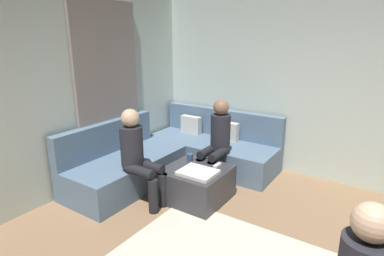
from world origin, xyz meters
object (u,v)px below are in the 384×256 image
(game_remote, at_px, (217,165))
(person_on_couch_back, at_px, (217,139))
(person_on_couch_side, at_px, (138,153))
(coffee_mug, at_px, (190,157))
(sectional_couch, at_px, (176,155))
(ottoman, at_px, (196,184))

(game_remote, distance_m, person_on_couch_back, 0.47)
(game_remote, relative_size, person_on_couch_side, 0.12)
(person_on_couch_back, distance_m, person_on_couch_side, 1.16)
(game_remote, height_order, person_on_couch_back, person_on_couch_back)
(coffee_mug, bearing_deg, sectional_couch, 144.57)
(sectional_couch, bearing_deg, person_on_couch_back, 4.71)
(coffee_mug, bearing_deg, person_on_couch_back, 64.35)
(ottoman, relative_size, person_on_couch_back, 0.63)
(sectional_couch, relative_size, person_on_couch_side, 2.12)
(ottoman, xyz_separation_m, person_on_couch_side, (-0.55, -0.46, 0.45))
(sectional_couch, distance_m, ottoman, 0.87)
(game_remote, bearing_deg, coffee_mug, -174.29)
(ottoman, xyz_separation_m, coffee_mug, (-0.22, 0.18, 0.26))
(sectional_couch, bearing_deg, coffee_mug, -35.43)
(coffee_mug, distance_m, person_on_couch_side, 0.75)
(sectional_couch, xyz_separation_m, coffee_mug, (0.48, -0.34, 0.19))
(ottoman, height_order, person_on_couch_back, person_on_couch_back)
(ottoman, height_order, game_remote, game_remote)
(ottoman, height_order, person_on_couch_side, person_on_couch_side)
(sectional_couch, height_order, person_on_couch_back, person_on_couch_back)
(ottoman, bearing_deg, coffee_mug, 140.71)
(sectional_couch, distance_m, person_on_couch_back, 0.77)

